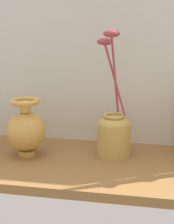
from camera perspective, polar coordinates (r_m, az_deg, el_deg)
name	(u,v)px	position (r cm, az deg, el deg)	size (l,w,h in cm)	color
ground_plane	(98,166)	(92.70, 2.00, -9.25)	(100.00, 36.00, 2.40)	olive
back_wall	(109,40)	(103.68, 3.75, 12.34)	(120.00, 2.00, 65.00)	silver
brass_vase_bulbous	(26,129)	(95.93, -10.47, -2.96)	(11.28, 11.28, 16.70)	gold
brass_vase_jar	(114,130)	(94.44, 4.61, -3.20)	(9.98, 9.58, 35.48)	tan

